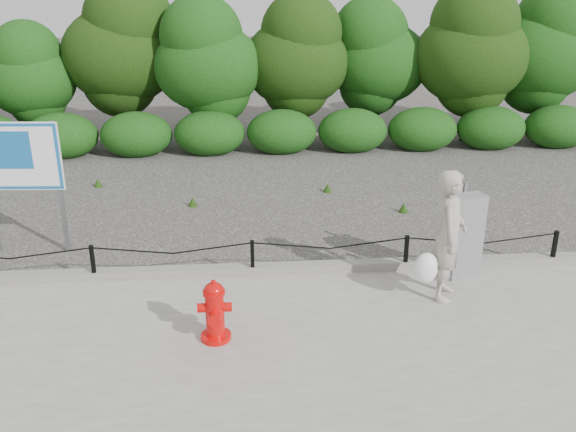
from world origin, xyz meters
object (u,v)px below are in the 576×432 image
Objects in this scene: fire_hydrant at (215,312)px; advertising_sign at (18,162)px; utility_cabinet at (464,236)px; pedestrian at (448,238)px.

advertising_sign reaches higher than fire_hydrant.
utility_cabinet is at bearing -8.96° from advertising_sign.
advertising_sign is (-3.36, 3.22, 1.16)m from fire_hydrant.
advertising_sign is (-6.71, 2.31, 0.62)m from pedestrian.
utility_cabinet is at bearing 22.45° from fire_hydrant.
utility_cabinet reaches higher than fire_hydrant.
fire_hydrant is 0.57× the size of utility_cabinet.
pedestrian is at bearing 15.50° from fire_hydrant.
pedestrian is 1.31× the size of utility_cabinet.
fire_hydrant is at bearing -173.10° from utility_cabinet.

